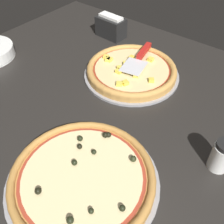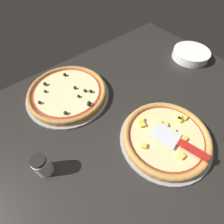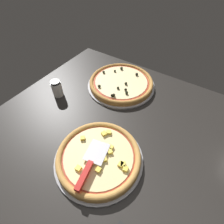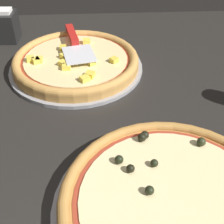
{
  "view_description": "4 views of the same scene",
  "coord_description": "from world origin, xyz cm",
  "views": [
    {
      "loc": [
        -51.13,
        57.06,
        63.89
      ],
      "look_at": [
        -12.3,
        7.88,
        3.0
      ],
      "focal_mm": 42.0,
      "sensor_mm": 36.0,
      "label": 1
    },
    {
      "loc": [
        -43.35,
        -29.3,
        66.36
      ],
      "look_at": [
        -12.3,
        7.88,
        3.0
      ],
      "focal_mm": 28.0,
      "sensor_mm": 36.0,
      "label": 2
    },
    {
      "loc": [
        21.28,
        -43.29,
        70.44
      ],
      "look_at": [
        -12.3,
        7.88,
        3.0
      ],
      "focal_mm": 28.0,
      "sensor_mm": 36.0,
      "label": 3
    },
    {
      "loc": [
        -9.29,
        62.91,
        47.65
      ],
      "look_at": [
        -12.3,
        7.88,
        3.0
      ],
      "focal_mm": 50.0,
      "sensor_mm": 36.0,
      "label": 4
    }
  ],
  "objects": [
    {
      "name": "pizza_back",
      "position": [
        -21.37,
        32.11,
        2.7
      ],
      "size": [
        39.25,
        39.25,
        4.39
      ],
      "color": "#B77F3D",
      "rests_on": "pizza_pan_back"
    },
    {
      "name": "ground_plane",
      "position": [
        0.0,
        0.0,
        -1.8
      ],
      "size": [
        137.87,
        117.15,
        3.6
      ],
      "primitive_type": "cube",
      "color": "black"
    },
    {
      "name": "pizza_pan_back",
      "position": [
        -21.37,
        32.13,
        0.5
      ],
      "size": [
        41.76,
        41.76,
        1.0
      ],
      "primitive_type": "cylinder",
      "color": "#939399",
      "rests_on": "ground_plane"
    },
    {
      "name": "pizza_front",
      "position": [
        -3.2,
        -16.36,
        2.74
      ],
      "size": [
        36.11,
        36.11,
        3.9
      ],
      "color": "#C68E47",
      "rests_on": "pizza_pan_front"
    },
    {
      "name": "pizza_pan_front",
      "position": [
        -3.22,
        -16.38,
        0.5
      ],
      "size": [
        38.41,
        38.41,
        1.0
      ],
      "primitive_type": "cylinder",
      "color": "#939399",
      "rests_on": "ground_plane"
    },
    {
      "name": "serving_spatula",
      "position": [
        -2.57,
        -23.84,
        5.65
      ],
      "size": [
        10.42,
        23.06,
        2.0
      ],
      "color": "silver",
      "rests_on": "pizza_front"
    }
  ]
}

